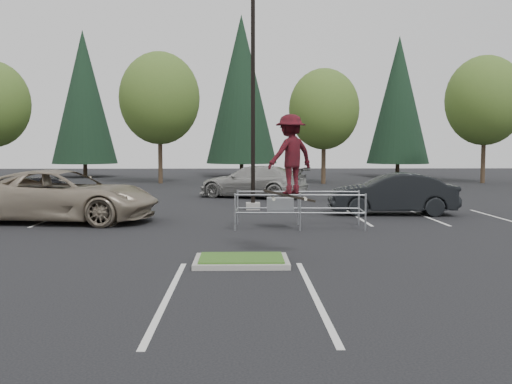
{
  "coord_description": "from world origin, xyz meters",
  "views": [
    {
      "loc": [
        0.01,
        -13.86,
        2.75
      ],
      "look_at": [
        0.38,
        1.5,
        1.57
      ],
      "focal_mm": 42.0,
      "sensor_mm": 36.0,
      "label": 1
    }
  ],
  "objects_px": {
    "cart_corral": "(285,205)",
    "car_r_charc": "(392,194)",
    "car_far_silver": "(255,182)",
    "decid_c": "(324,112)",
    "car_l_black": "(52,194)",
    "decid_d": "(484,103)",
    "conif_a": "(84,97)",
    "skateboarder": "(289,155)",
    "conif_c": "(399,100)",
    "light_pole": "(253,104)",
    "decid_b": "(160,101)",
    "conif_b": "(241,89)",
    "car_l_tan": "(63,196)"
  },
  "relations": [
    {
      "from": "decid_c",
      "to": "conif_a",
      "type": "relative_size",
      "value": 0.64
    },
    {
      "from": "light_pole",
      "to": "car_l_black",
      "type": "height_order",
      "value": "light_pole"
    },
    {
      "from": "decid_d",
      "to": "cart_corral",
      "type": "xyz_separation_m",
      "value": [
        -16.53,
        -24.14,
        -5.15
      ]
    },
    {
      "from": "skateboarder",
      "to": "car_far_silver",
      "type": "bearing_deg",
      "value": -121.68
    },
    {
      "from": "conif_b",
      "to": "skateboarder",
      "type": "bearing_deg",
      "value": -88.26
    },
    {
      "from": "conif_c",
      "to": "car_far_silver",
      "type": "xyz_separation_m",
      "value": [
        -13.3,
        -21.5,
        -5.99
      ]
    },
    {
      "from": "decid_d",
      "to": "skateboarder",
      "type": "height_order",
      "value": "decid_d"
    },
    {
      "from": "decid_d",
      "to": "conif_a",
      "type": "bearing_deg",
      "value": 163.19
    },
    {
      "from": "conif_c",
      "to": "cart_corral",
      "type": "relative_size",
      "value": 2.86
    },
    {
      "from": "conif_a",
      "to": "car_l_tan",
      "type": "bearing_deg",
      "value": -76.83
    },
    {
      "from": "car_l_black",
      "to": "decid_c",
      "type": "bearing_deg",
      "value": -46.6
    },
    {
      "from": "conif_c",
      "to": "car_l_black",
      "type": "xyz_separation_m",
      "value": [
        -22.0,
        -28.0,
        -6.12
      ]
    },
    {
      "from": "decid_c",
      "to": "car_l_tan",
      "type": "height_order",
      "value": "decid_c"
    },
    {
      "from": "decid_b",
      "to": "decid_c",
      "type": "relative_size",
      "value": 1.15
    },
    {
      "from": "decid_c",
      "to": "conif_c",
      "type": "relative_size",
      "value": 0.67
    },
    {
      "from": "decid_d",
      "to": "car_far_silver",
      "type": "bearing_deg",
      "value": -144.49
    },
    {
      "from": "conif_c",
      "to": "cart_corral",
      "type": "height_order",
      "value": "conif_c"
    },
    {
      "from": "car_l_black",
      "to": "conif_c",
      "type": "bearing_deg",
      "value": -47.41
    },
    {
      "from": "conif_a",
      "to": "skateboarder",
      "type": "height_order",
      "value": "conif_a"
    },
    {
      "from": "conif_c",
      "to": "cart_corral",
      "type": "distance_m",
      "value": 36.1
    },
    {
      "from": "conif_a",
      "to": "cart_corral",
      "type": "relative_size",
      "value": 2.98
    },
    {
      "from": "conif_a",
      "to": "conif_b",
      "type": "height_order",
      "value": "conif_b"
    },
    {
      "from": "decid_c",
      "to": "car_l_black",
      "type": "height_order",
      "value": "decid_c"
    },
    {
      "from": "car_far_silver",
      "to": "conif_b",
      "type": "bearing_deg",
      "value": -153.41
    },
    {
      "from": "skateboarder",
      "to": "decid_b",
      "type": "bearing_deg",
      "value": -109.63
    },
    {
      "from": "decid_b",
      "to": "car_r_charc",
      "type": "distance_m",
      "value": 24.37
    },
    {
      "from": "skateboarder",
      "to": "car_l_black",
      "type": "xyz_separation_m",
      "value": [
        -9.2,
        10.5,
        -1.81
      ]
    },
    {
      "from": "light_pole",
      "to": "conif_b",
      "type": "height_order",
      "value": "conif_b"
    },
    {
      "from": "conif_a",
      "to": "decid_b",
      "type": "bearing_deg",
      "value": -49.83
    },
    {
      "from": "cart_corral",
      "to": "car_far_silver",
      "type": "bearing_deg",
      "value": 96.39
    },
    {
      "from": "cart_corral",
      "to": "car_l_tan",
      "type": "distance_m",
      "value": 8.15
    },
    {
      "from": "light_pole",
      "to": "car_far_silver",
      "type": "relative_size",
      "value": 1.72
    },
    {
      "from": "decid_d",
      "to": "conif_b",
      "type": "relative_size",
      "value": 0.65
    },
    {
      "from": "car_r_charc",
      "to": "light_pole",
      "type": "bearing_deg",
      "value": -106.18
    },
    {
      "from": "decid_d",
      "to": "conif_c",
      "type": "relative_size",
      "value": 0.75
    },
    {
      "from": "conif_c",
      "to": "car_far_silver",
      "type": "relative_size",
      "value": 2.12
    },
    {
      "from": "decid_c",
      "to": "conif_c",
      "type": "bearing_deg",
      "value": 50.36
    },
    {
      "from": "conif_c",
      "to": "car_l_tan",
      "type": "distance_m",
      "value": 38.08
    },
    {
      "from": "decid_d",
      "to": "cart_corral",
      "type": "distance_m",
      "value": 29.7
    },
    {
      "from": "decid_b",
      "to": "car_l_black",
      "type": "height_order",
      "value": "decid_b"
    },
    {
      "from": "conif_a",
      "to": "skateboarder",
      "type": "xyz_separation_m",
      "value": [
        15.2,
        -39.0,
        -4.56
      ]
    },
    {
      "from": "cart_corral",
      "to": "decid_b",
      "type": "bearing_deg",
      "value": 109.8
    },
    {
      "from": "conif_b",
      "to": "light_pole",
      "type": "bearing_deg",
      "value": -88.99
    },
    {
      "from": "conif_a",
      "to": "car_l_tan",
      "type": "height_order",
      "value": "conif_a"
    },
    {
      "from": "cart_corral",
      "to": "car_l_black",
      "type": "relative_size",
      "value": 0.87
    },
    {
      "from": "car_far_silver",
      "to": "decid_b",
      "type": "bearing_deg",
      "value": -127.02
    },
    {
      "from": "skateboarder",
      "to": "car_l_tan",
      "type": "relative_size",
      "value": 0.32
    },
    {
      "from": "cart_corral",
      "to": "car_r_charc",
      "type": "bearing_deg",
      "value": 42.39
    },
    {
      "from": "decid_b",
      "to": "cart_corral",
      "type": "bearing_deg",
      "value": -72.94
    },
    {
      "from": "skateboarder",
      "to": "car_far_silver",
      "type": "xyz_separation_m",
      "value": [
        -0.5,
        17.0,
        -1.68
      ]
    }
  ]
}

